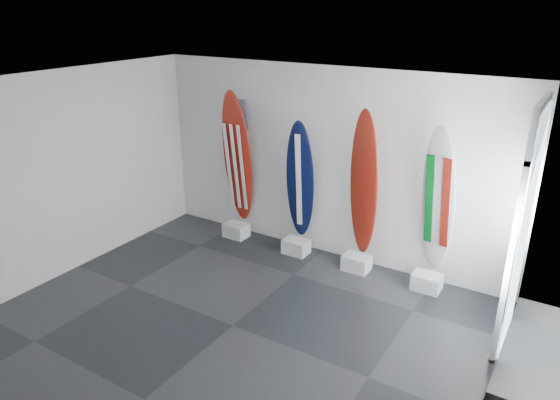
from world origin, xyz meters
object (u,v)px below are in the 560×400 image
Objects in this scene: surfboard_swiss at (364,184)px; surfboard_italy at (438,201)px; surfboard_navy at (300,181)px; surfboard_usa at (237,158)px.

surfboard_swiss is 1.09m from surfboard_italy.
surfboard_navy is 2.16m from surfboard_italy.
surfboard_italy is at bearing -11.86° from surfboard_navy.
surfboard_navy is 0.91× the size of surfboard_italy.
surfboard_italy is (1.09, 0.00, -0.04)m from surfboard_swiss.
surfboard_italy is at bearing 16.27° from surfboard_swiss.
surfboard_navy is at bearing -3.76° from surfboard_usa.
surfboard_navy is 0.88× the size of surfboard_swiss.
surfboard_usa is 1.18× the size of surfboard_navy.
surfboard_swiss is at bearing -169.59° from surfboard_italy.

